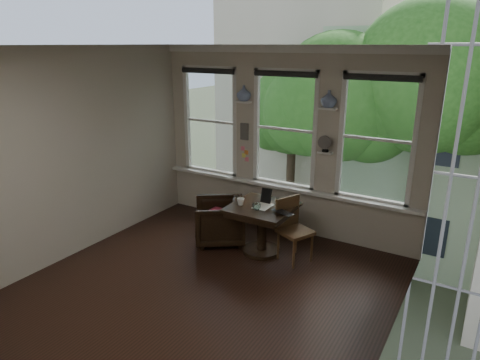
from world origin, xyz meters
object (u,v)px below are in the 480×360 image
Objects in this scene: side_chair_right at (295,231)px; mug at (241,202)px; laptop at (280,214)px; armchair_left at (219,221)px; table at (262,230)px.

mug is (-0.82, -0.16, 0.34)m from side_chair_right.
side_chair_right is at bearing 69.85° from laptop.
laptop reaches higher than armchair_left.
side_chair_right is 8.29× the size of mug.
armchair_left is (-0.75, -0.02, -0.03)m from table.
table is 0.75m from armchair_left.
mug is at bearing -163.70° from laptop.
table is at bearing 176.26° from laptop.
armchair_left is 0.83× the size of side_chair_right.
table is 2.60× the size of laptop.
armchair_left is at bearing 166.87° from mug.
side_chair_right is 0.39m from laptop.
table is 1.18× the size of armchair_left.
table is 0.53m from mug.
armchair_left is at bearing 116.69° from side_chair_right.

